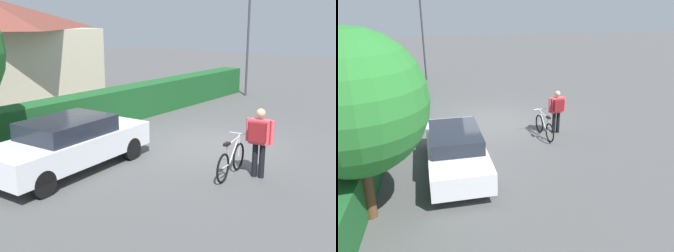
{
  "view_description": "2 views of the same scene",
  "coord_description": "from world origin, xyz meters",
  "views": [
    {
      "loc": [
        -10.07,
        -6.23,
        3.62
      ],
      "look_at": [
        -1.76,
        0.25,
        0.9
      ],
      "focal_mm": 45.54,
      "sensor_mm": 36.0,
      "label": 1
    },
    {
      "loc": [
        -13.26,
        1.65,
        5.03
      ],
      "look_at": [
        -2.43,
        -0.11,
        0.76
      ],
      "focal_mm": 37.47,
      "sensor_mm": 36.0,
      "label": 2
    }
  ],
  "objects": [
    {
      "name": "person_rider",
      "position": [
        -1.49,
        -2.16,
        0.99
      ],
      "size": [
        0.4,
        0.65,
        1.63
      ],
      "color": "black",
      "rests_on": "ground"
    },
    {
      "name": "street_lamp",
      "position": [
        7.81,
        3.07,
        3.03
      ],
      "size": [
        0.28,
        0.28,
        4.76
      ],
      "color": "#38383D",
      "rests_on": "ground"
    },
    {
      "name": "parked_car_near",
      "position": [
        -3.84,
        1.62,
        0.69
      ],
      "size": [
        4.36,
        1.92,
        1.29
      ],
      "color": "silver",
      "rests_on": "ground"
    },
    {
      "name": "hedge_row",
      "position": [
        0.0,
        4.18,
        0.59
      ],
      "size": [
        16.8,
        0.9,
        1.19
      ],
      "primitive_type": "cube",
      "color": "#1B5526",
      "rests_on": "ground"
    },
    {
      "name": "ground_plane",
      "position": [
        0.0,
        0.0,
        0.0
      ],
      "size": [
        60.0,
        60.0,
        0.0
      ],
      "primitive_type": "plane",
      "color": "#4E4E4E"
    },
    {
      "name": "bicycle",
      "position": [
        -1.79,
        -1.63,
        0.38
      ],
      "size": [
        1.63,
        0.5,
        0.93
      ],
      "color": "black",
      "rests_on": "ground"
    }
  ]
}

